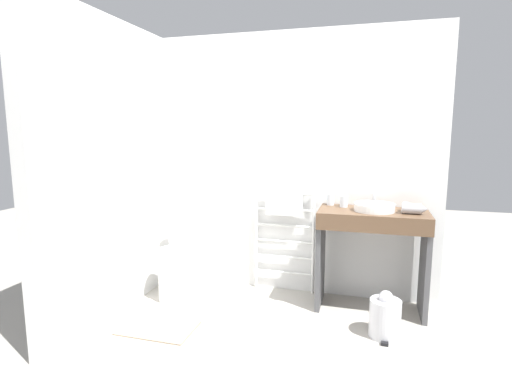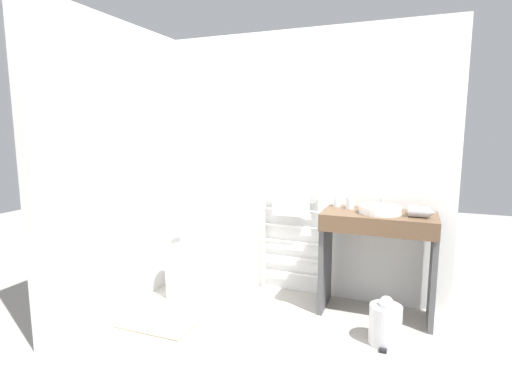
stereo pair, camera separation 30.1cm
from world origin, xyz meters
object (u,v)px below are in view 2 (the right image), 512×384
towel_radiator (291,221)px  hair_dryer (420,212)px  cup_near_wall (337,201)px  trash_bin (385,323)px  cup_near_edge (350,203)px  sink_basin (380,209)px  toilet (191,261)px

towel_radiator → hair_dryer: (1.08, -0.23, 0.21)m
cup_near_wall → trash_bin: 1.08m
towel_radiator → cup_near_wall: size_ratio=9.93×
cup_near_edge → sink_basin: bearing=-23.5°
towel_radiator → trash_bin: size_ratio=2.74×
towel_radiator → cup_near_wall: bearing=-3.6°
sink_basin → hair_dryer: size_ratio=1.68×
toilet → towel_radiator: (0.86, 0.36, 0.37)m
toilet → towel_radiator: 1.00m
towel_radiator → hair_dryer: bearing=-11.9°
hair_dryer → sink_basin: bearing=174.7°
sink_basin → cup_near_edge: size_ratio=3.35×
towel_radiator → cup_near_edge: 0.59m
trash_bin → sink_basin: bearing=103.2°
towel_radiator → hair_dryer: size_ratio=5.01×
toilet → sink_basin: (1.65, 0.16, 0.58)m
toilet → trash_bin: (1.75, -0.28, -0.16)m
cup_near_edge → trash_bin: (0.35, -0.55, -0.75)m
toilet → trash_bin: toilet is taller
toilet → cup_near_wall: size_ratio=7.90×
hair_dryer → cup_near_wall: bearing=163.0°
towel_radiator → toilet: bearing=-157.2°
towel_radiator → hair_dryer: towel_radiator is taller
toilet → cup_near_edge: bearing=10.9°
cup_near_wall → towel_radiator: bearing=176.4°
toilet → sink_basin: size_ratio=2.37×
hair_dryer → towel_radiator: bearing=168.1°
cup_near_wall → hair_dryer: bearing=-17.0°
sink_basin → cup_near_wall: size_ratio=3.33×
cup_near_edge → trash_bin: size_ratio=0.27×
towel_radiator → trash_bin: bearing=-35.6°
toilet → hair_dryer: 2.03m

